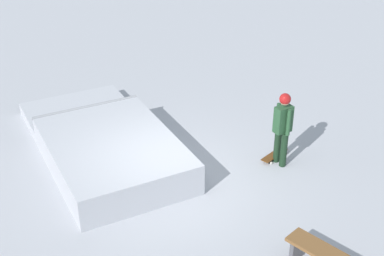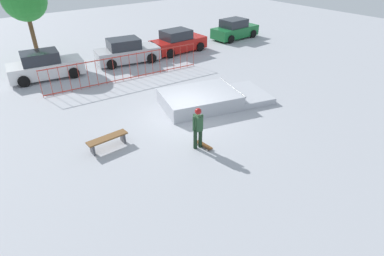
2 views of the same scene
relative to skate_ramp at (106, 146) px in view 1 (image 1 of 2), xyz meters
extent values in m
plane|color=#A8AAB2|center=(-1.75, -0.50, -0.32)|extent=(60.00, 60.00, 0.00)
cube|color=#B0B3BB|center=(-0.46, 0.12, 0.03)|extent=(4.14, 3.43, 0.70)
cube|color=#B0B3BB|center=(2.15, -0.56, -0.17)|extent=(2.40, 2.97, 0.30)
cylinder|color=gray|center=(1.28, -0.33, 0.38)|extent=(0.73, 2.54, 0.08)
cylinder|color=black|center=(-2.91, -2.71, 0.09)|extent=(0.15, 0.15, 0.82)
cylinder|color=black|center=(-2.69, -2.75, 0.09)|extent=(0.15, 0.15, 0.82)
cube|color=#264C2D|center=(-2.80, -2.73, 0.80)|extent=(0.29, 0.41, 0.60)
cylinder|color=#264C2D|center=(-2.97, -2.70, 0.80)|extent=(0.09, 0.09, 0.60)
cylinder|color=#264C2D|center=(-2.63, -2.77, 0.80)|extent=(0.09, 0.09, 0.60)
sphere|color=tan|center=(-2.80, -2.73, 1.25)|extent=(0.22, 0.22, 0.22)
sphere|color=#A51919|center=(-2.80, -2.73, 1.28)|extent=(0.25, 0.25, 0.25)
cube|color=#593314|center=(-2.57, -2.84, -0.23)|extent=(0.28, 0.82, 0.02)
cylinder|color=silver|center=(-2.71, -2.57, -0.29)|extent=(0.04, 0.06, 0.06)
cylinder|color=silver|center=(-2.48, -2.55, -0.29)|extent=(0.04, 0.06, 0.06)
cylinder|color=silver|center=(-2.66, -3.13, -0.29)|extent=(0.04, 0.06, 0.06)
cylinder|color=silver|center=(-2.43, -3.11, -0.29)|extent=(0.04, 0.06, 0.06)
cube|color=#4C4C51|center=(-4.96, -0.60, -0.11)|extent=(0.08, 0.36, 0.42)
camera|label=1|loc=(-8.83, 5.36, 6.08)|focal=49.03mm
camera|label=2|loc=(-9.17, -10.79, 6.62)|focal=29.38mm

